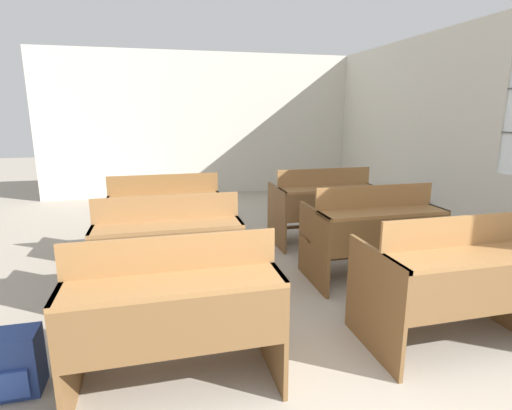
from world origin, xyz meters
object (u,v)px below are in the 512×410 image
(bench_third_left, at_px, (165,215))
(bench_third_right, at_px, (323,205))
(bench_second_left, at_px, (169,247))
(schoolbag, at_px, (15,363))
(bench_front_left, at_px, (175,310))
(wastepaper_bin, at_px, (408,209))
(bench_front_right, at_px, (454,279))
(bench_second_right, at_px, (372,232))

(bench_third_left, relative_size, bench_third_right, 1.00)
(bench_second_left, xyz_separation_m, schoolbag, (-0.93, -0.99, -0.30))
(bench_third_left, distance_m, schoolbag, 2.35)
(schoolbag, bearing_deg, bench_front_left, -9.03)
(bench_second_left, height_order, wastepaper_bin, bench_second_left)
(bench_front_right, bearing_deg, bench_second_left, 148.58)
(bench_front_right, height_order, wastepaper_bin, bench_front_right)
(bench_front_left, height_order, bench_front_right, same)
(bench_front_right, bearing_deg, bench_third_right, 89.52)
(bench_front_left, height_order, schoolbag, bench_front_left)
(bench_third_right, distance_m, wastepaper_bin, 1.80)
(bench_front_right, distance_m, schoolbag, 2.84)
(bench_front_left, distance_m, wastepaper_bin, 4.63)
(bench_front_right, height_order, bench_second_right, same)
(bench_front_left, relative_size, bench_front_right, 1.00)
(bench_front_right, xyz_separation_m, bench_third_left, (-1.89, 2.31, 0.00))
(bench_third_left, height_order, bench_third_right, same)
(bench_front_right, distance_m, bench_second_right, 1.15)
(bench_third_left, height_order, schoolbag, bench_third_left)
(bench_second_right, xyz_separation_m, schoolbag, (-2.85, -0.98, -0.30))
(bench_second_right, bearing_deg, bench_third_right, 90.42)
(bench_second_left, height_order, bench_third_right, same)
(bench_second_right, bearing_deg, wastepaper_bin, 47.31)
(bench_second_left, bearing_deg, bench_front_right, -31.42)
(bench_front_left, relative_size, bench_third_left, 1.00)
(wastepaper_bin, xyz_separation_m, schoolbag, (-4.51, -2.77, 0.01))
(bench_front_right, bearing_deg, schoolbag, 176.55)
(wastepaper_bin, distance_m, schoolbag, 5.29)
(schoolbag, bearing_deg, wastepaper_bin, 31.61)
(bench_second_left, height_order, schoolbag, bench_second_left)
(bench_second_left, distance_m, bench_third_left, 1.15)
(wastepaper_bin, bearing_deg, schoolbag, -148.39)
(bench_third_right, bearing_deg, wastepaper_bin, 20.50)
(bench_front_left, bearing_deg, bench_second_right, 30.26)
(bench_second_right, bearing_deg, bench_front_left, -149.74)
(bench_front_left, xyz_separation_m, bench_second_right, (1.93, 1.13, 0.00))
(bench_third_right, bearing_deg, bench_front_left, -129.88)
(bench_front_left, bearing_deg, wastepaper_bin, 39.17)
(bench_front_right, bearing_deg, wastepaper_bin, 60.22)
(schoolbag, bearing_deg, bench_third_left, 66.53)
(wastepaper_bin, height_order, schoolbag, schoolbag)
(bench_front_right, height_order, bench_second_left, same)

